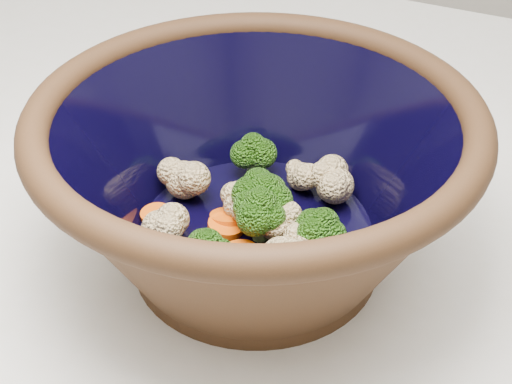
{
  "coord_description": "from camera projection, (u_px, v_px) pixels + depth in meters",
  "views": [
    {
      "loc": [
        0.23,
        -0.45,
        1.32
      ],
      "look_at": [
        0.02,
        -0.03,
        0.97
      ],
      "focal_mm": 50.0,
      "sensor_mm": 36.0,
      "label": 1
    }
  ],
  "objects": [
    {
      "name": "vegetable_pile",
      "position": [
        260.0,
        209.0,
        0.59
      ],
      "size": [
        0.18,
        0.18,
        0.05
      ],
      "color": "#608442",
      "rests_on": "mixing_bowl"
    },
    {
      "name": "mixing_bowl",
      "position": [
        256.0,
        177.0,
        0.58
      ],
      "size": [
        0.42,
        0.42,
        0.16
      ],
      "rotation": [
        0.0,
        0.0,
        -0.27
      ],
      "color": "black",
      "rests_on": "counter"
    }
  ]
}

